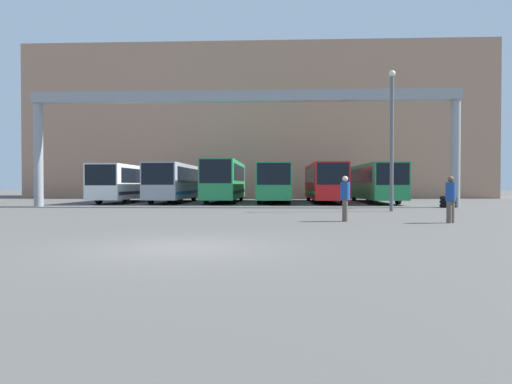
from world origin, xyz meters
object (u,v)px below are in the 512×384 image
(bus_slot_3, at_px, (274,181))
(bus_slot_2, at_px, (225,179))
(lamp_post, at_px, (392,134))
(bus_slot_4, at_px, (324,181))
(pedestrian_mid_left, at_px, (345,197))
(bus_slot_5, at_px, (374,181))
(bus_slot_0, at_px, (126,181))
(pedestrian_near_center, at_px, (451,198))
(tire_stack, at_px, (448,202))
(bus_slot_1, at_px, (174,181))

(bus_slot_3, bearing_deg, bus_slot_2, 173.46)
(bus_slot_3, distance_m, lamp_post, 13.76)
(bus_slot_2, bearing_deg, bus_slot_4, -1.26)
(bus_slot_2, bearing_deg, pedestrian_mid_left, -69.92)
(bus_slot_5, xyz_separation_m, lamp_post, (-1.63, -12.24, 2.48))
(bus_slot_0, height_order, bus_slot_5, bus_slot_5)
(pedestrian_near_center, bearing_deg, bus_slot_4, 65.24)
(bus_slot_0, xyz_separation_m, bus_slot_5, (20.48, 0.57, 0.04))
(bus_slot_0, distance_m, pedestrian_mid_left, 24.13)
(bus_slot_5, bearing_deg, bus_slot_4, -178.34)
(bus_slot_4, distance_m, tire_stack, 10.70)
(bus_slot_3, bearing_deg, bus_slot_4, 4.04)
(bus_slot_2, height_order, lamp_post, lamp_post)
(bus_slot_3, bearing_deg, pedestrian_mid_left, -81.06)
(tire_stack, relative_size, lamp_post, 0.13)
(bus_slot_3, height_order, tire_stack, bus_slot_3)
(bus_slot_0, relative_size, pedestrian_mid_left, 5.98)
(bus_slot_3, height_order, pedestrian_near_center, bus_slot_3)
(bus_slot_5, bearing_deg, tire_stack, -69.11)
(bus_slot_0, height_order, lamp_post, lamp_post)
(tire_stack, bearing_deg, bus_slot_4, 132.29)
(bus_slot_0, bearing_deg, bus_slot_5, 1.60)
(bus_slot_0, relative_size, bus_slot_4, 0.92)
(bus_slot_3, bearing_deg, lamp_post, -60.98)
(tire_stack, distance_m, lamp_post, 7.43)
(pedestrian_mid_left, distance_m, lamp_post, 8.54)
(bus_slot_3, xyz_separation_m, lamp_post, (6.57, -11.84, 2.48))
(bus_slot_5, bearing_deg, pedestrian_near_center, -93.62)
(pedestrian_near_center, distance_m, tire_stack, 12.63)
(bus_slot_5, relative_size, pedestrian_mid_left, 6.60)
(pedestrian_mid_left, distance_m, pedestrian_near_center, 4.02)
(bus_slot_1, relative_size, bus_slot_2, 0.84)
(bus_slot_1, height_order, bus_slot_4, same)
(bus_slot_3, relative_size, tire_stack, 10.87)
(bus_slot_0, distance_m, tire_stack, 24.69)
(bus_slot_3, distance_m, bus_slot_4, 4.11)
(pedestrian_near_center, height_order, lamp_post, lamp_post)
(bus_slot_0, bearing_deg, bus_slot_4, 1.58)
(bus_slot_2, distance_m, bus_slot_5, 12.29)
(bus_slot_4, bearing_deg, bus_slot_5, 1.66)
(lamp_post, bearing_deg, tire_stack, 42.53)
(pedestrian_mid_left, height_order, pedestrian_near_center, pedestrian_mid_left)
(bus_slot_4, bearing_deg, pedestrian_mid_left, -93.39)
(pedestrian_near_center, bearing_deg, bus_slot_2, 86.06)
(bus_slot_0, xyz_separation_m, pedestrian_near_center, (19.23, -19.26, -0.77))
(pedestrian_mid_left, bearing_deg, bus_slot_1, 32.39)
(bus_slot_3, height_order, lamp_post, lamp_post)
(pedestrian_mid_left, xyz_separation_m, lamp_post, (3.60, 7.01, 3.28))
(bus_slot_2, relative_size, bus_slot_4, 1.03)
(bus_slot_0, relative_size, tire_stack, 10.55)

